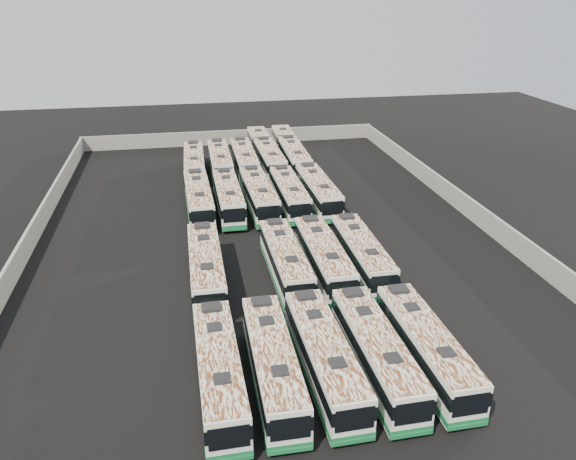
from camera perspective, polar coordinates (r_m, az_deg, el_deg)
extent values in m
plane|color=black|center=(55.63, -2.19, -0.91)|extent=(140.00, 140.00, 0.00)
cube|color=gray|center=(89.39, -5.79, 9.37)|extent=(45.20, 0.30, 2.20)
cube|color=gray|center=(62.20, 18.55, 1.67)|extent=(0.30, 73.20, 2.20)
cube|color=gray|center=(56.70, -25.09, -1.58)|extent=(0.30, 73.20, 2.20)
cube|color=white|center=(35.33, -7.02, -14.03)|extent=(2.60, 11.80, 2.70)
cube|color=#176F3B|center=(35.94, -6.94, -15.28)|extent=(2.65, 11.85, 0.41)
cube|color=black|center=(35.06, -7.06, -13.46)|extent=(2.66, 11.86, 0.90)
cube|color=black|center=(30.65, -6.02, -20.27)|extent=(2.16, 0.09, 1.42)
cube|color=#176F3B|center=(31.71, -5.89, -22.21)|extent=(2.45, 0.13, 0.27)
cube|color=silver|center=(34.50, -7.14, -12.23)|extent=(2.55, 11.56, 0.07)
cube|color=black|center=(32.38, -6.74, -14.75)|extent=(0.94, 0.94, 0.14)
cube|color=black|center=(36.58, -7.50, -9.75)|extent=(0.94, 0.94, 0.14)
cube|color=black|center=(38.54, -7.79, -7.78)|extent=(1.29, 1.10, 0.26)
cylinder|color=black|center=(33.22, -8.22, -19.78)|extent=(0.29, 0.98, 0.98)
cylinder|color=black|center=(33.31, -4.40, -19.42)|extent=(0.29, 0.98, 0.98)
cylinder|color=black|center=(39.04, -9.00, -12.21)|extent=(0.29, 0.98, 0.98)
cylinder|color=black|center=(39.12, -5.87, -11.93)|extent=(0.29, 0.98, 0.98)
cube|color=white|center=(35.63, -1.55, -13.45)|extent=(2.55, 11.84, 2.71)
cube|color=#176F3B|center=(36.24, -1.53, -14.69)|extent=(2.60, 11.89, 0.41)
cube|color=black|center=(35.36, -1.56, -12.87)|extent=(2.61, 11.90, 0.91)
cube|color=black|center=(30.95, 0.25, -19.54)|extent=(2.17, 0.08, 1.43)
cube|color=#176F3B|center=(32.01, 0.25, -21.50)|extent=(2.46, 0.12, 0.28)
cube|color=silver|center=(34.81, -1.58, -11.64)|extent=(2.50, 11.60, 0.07)
cube|color=black|center=(32.69, -0.85, -14.10)|extent=(0.94, 0.94, 0.14)
cube|color=black|center=(36.88, -2.21, -9.20)|extent=(0.94, 0.94, 0.14)
cube|color=black|center=(38.84, -2.72, -7.26)|extent=(1.29, 1.09, 0.26)
cylinder|color=black|center=(33.43, -2.35, -19.16)|extent=(0.28, 0.99, 0.99)
cylinder|color=black|center=(33.69, 1.40, -18.73)|extent=(0.28, 0.99, 0.99)
cylinder|color=black|center=(39.26, -3.96, -11.70)|extent=(0.28, 0.99, 0.99)
cylinder|color=black|center=(39.49, -0.86, -11.40)|extent=(0.28, 0.99, 0.99)
cube|color=white|center=(36.23, 3.72, -12.73)|extent=(2.77, 12.05, 2.75)
cube|color=#176F3B|center=(36.83, 3.68, -13.99)|extent=(2.82, 12.10, 0.42)
cube|color=black|center=(35.96, 3.74, -12.15)|extent=(2.84, 12.11, 0.92)
cube|color=black|center=(31.61, 6.80, -18.57)|extent=(2.20, 0.11, 1.45)
cube|color=#176F3B|center=(32.65, 6.67, -20.55)|extent=(2.50, 0.16, 0.28)
cube|color=silver|center=(35.41, 3.78, -10.91)|extent=(2.72, 11.81, 0.07)
cube|color=black|center=(33.31, 5.03, -13.28)|extent=(0.97, 0.97, 0.14)
cube|color=black|center=(37.47, 2.69, -8.54)|extent=(0.97, 0.97, 0.14)
cube|color=black|center=(39.42, 1.81, -6.66)|extent=(1.32, 1.13, 0.26)
cylinder|color=black|center=(33.92, 3.65, -18.41)|extent=(0.30, 1.01, 1.00)
cylinder|color=black|center=(34.44, 7.25, -17.80)|extent=(0.30, 1.01, 1.00)
cylinder|color=black|center=(39.74, 0.65, -11.14)|extent=(0.30, 1.01, 1.00)
cylinder|color=black|center=(40.18, 3.68, -10.75)|extent=(0.30, 1.01, 1.00)
cube|color=white|center=(36.97, 8.93, -12.18)|extent=(2.65, 11.94, 2.73)
cube|color=#176F3B|center=(37.56, 8.83, -13.42)|extent=(2.70, 11.99, 0.42)
cube|color=black|center=(36.71, 8.97, -11.61)|extent=(2.71, 12.00, 0.91)
cube|color=black|center=(32.51, 12.69, -17.68)|extent=(2.18, 0.09, 1.44)
cube|color=#176F3B|center=(33.52, 12.45, -19.63)|extent=(2.48, 0.14, 0.28)
cube|color=silver|center=(36.17, 9.07, -10.40)|extent=(2.60, 11.70, 0.07)
cube|color=black|center=(34.15, 10.61, -12.64)|extent=(0.96, 0.96, 0.14)
cube|color=black|center=(38.17, 7.73, -8.13)|extent=(0.96, 0.96, 0.14)
cube|color=black|center=(40.07, 6.64, -6.32)|extent=(1.31, 1.11, 0.26)
cylinder|color=black|center=(34.65, 9.29, -17.66)|extent=(0.29, 1.00, 0.99)
cylinder|color=black|center=(35.34, 12.67, -17.01)|extent=(0.29, 1.00, 0.99)
cylinder|color=black|center=(40.30, 5.51, -10.71)|extent=(0.29, 1.00, 0.99)
cylinder|color=black|center=(40.89, 8.41, -10.31)|extent=(0.29, 1.00, 0.99)
cube|color=white|center=(38.09, 13.82, -11.48)|extent=(2.60, 11.79, 2.70)
cube|color=#176F3B|center=(38.66, 13.67, -12.68)|extent=(2.65, 11.84, 0.41)
cube|color=black|center=(37.84, 13.88, -10.93)|extent=(2.66, 11.85, 0.90)
cube|color=black|center=(33.84, 18.12, -16.54)|extent=(2.16, 0.09, 1.42)
cube|color=#176F3B|center=(34.80, 17.79, -18.43)|extent=(2.45, 0.13, 0.27)
cube|color=silver|center=(37.33, 14.02, -9.76)|extent=(2.55, 11.55, 0.07)
cube|color=black|center=(35.39, 15.79, -11.84)|extent=(0.94, 0.94, 0.14)
cube|color=black|center=(39.23, 12.47, -7.63)|extent=(0.94, 0.94, 0.14)
cube|color=black|center=(41.05, 11.20, -5.92)|extent=(1.29, 1.09, 0.25)
cylinder|color=black|center=(35.78, 14.59, -16.66)|extent=(0.29, 0.98, 0.98)
cylinder|color=black|center=(36.63, 17.67, -15.99)|extent=(0.29, 0.98, 0.98)
cylinder|color=black|center=(41.19, 10.14, -10.17)|extent=(0.29, 0.98, 0.98)
cylinder|color=black|center=(41.94, 12.85, -9.75)|extent=(0.29, 0.98, 0.98)
cube|color=white|center=(46.73, -8.33, -3.83)|extent=(2.60, 12.32, 2.82)
cube|color=#176F3B|center=(47.21, -8.25, -4.94)|extent=(2.65, 12.37, 0.43)
cube|color=black|center=(46.51, -8.36, -3.33)|extent=(2.66, 12.38, 0.94)
cube|color=black|center=(41.17, -7.90, -7.36)|extent=(2.26, 0.07, 1.49)
cube|color=#176F3B|center=(42.00, -7.78, -9.20)|extent=(2.57, 0.11, 0.29)
cube|color=silver|center=(46.08, -8.43, -2.25)|extent=(2.54, 12.08, 0.07)
cube|color=black|center=(43.61, -8.26, -3.67)|extent=(0.98, 0.98, 0.14)
cube|color=black|center=(48.49, -8.60, -0.75)|extent=(0.98, 0.98, 0.14)
cube|color=black|center=(50.72, -8.74, 0.44)|extent=(1.34, 1.13, 0.27)
cylinder|color=black|center=(43.90, -9.40, -7.76)|extent=(0.29, 1.03, 1.03)
cylinder|color=black|center=(43.94, -6.52, -7.53)|extent=(0.29, 1.03, 1.03)
cylinder|color=black|center=(50.80, -9.71, -3.15)|extent=(0.29, 1.03, 1.03)
cylinder|color=black|center=(50.84, -7.24, -2.96)|extent=(0.29, 1.03, 1.03)
cube|color=white|center=(47.48, -0.26, -3.17)|extent=(2.60, 11.90, 2.72)
cube|color=#176F3B|center=(47.94, -0.26, -4.23)|extent=(2.65, 11.95, 0.42)
cube|color=black|center=(47.28, -0.26, -2.69)|extent=(2.66, 11.96, 0.91)
cube|color=black|center=(42.21, 1.31, -6.39)|extent=(2.18, 0.08, 1.43)
cube|color=#176F3B|center=(42.99, 1.29, -8.13)|extent=(2.47, 0.13, 0.28)
cube|color=silver|center=(46.87, -0.26, -1.66)|extent=(2.55, 11.66, 0.07)
cube|color=black|center=(44.53, 0.39, -2.96)|extent=(0.95, 0.95, 0.14)
cube|color=black|center=(49.15, -0.85, -0.27)|extent=(0.95, 0.95, 0.14)
cube|color=black|center=(51.28, -1.34, 0.84)|extent=(1.30, 1.10, 0.26)
cylinder|color=black|center=(44.62, -0.65, -6.86)|extent=(0.29, 0.99, 0.99)
cylinder|color=black|center=(45.01, 2.02, -6.58)|extent=(0.29, 0.99, 0.99)
cylinder|color=black|center=(51.21, -2.24, -2.59)|extent=(0.29, 0.99, 0.99)
cylinder|color=black|center=(51.54, 0.08, -2.39)|extent=(0.29, 0.99, 0.99)
cube|color=white|center=(48.02, 3.63, -2.86)|extent=(2.54, 12.09, 2.77)
cube|color=#176F3B|center=(48.49, 3.60, -3.92)|extent=(2.59, 12.14, 0.42)
cube|color=black|center=(47.82, 3.65, -2.37)|extent=(2.60, 12.15, 0.93)
cube|color=black|center=(42.74, 5.65, -6.05)|extent=(2.22, 0.06, 1.46)
cube|color=#176F3B|center=(43.52, 5.56, -7.80)|extent=(2.52, 0.10, 0.28)
cube|color=silver|center=(47.41, 3.68, -1.33)|extent=(2.49, 11.84, 0.07)
cube|color=black|center=(45.06, 4.51, -2.62)|extent=(0.96, 0.96, 0.14)
cube|color=black|center=(49.71, 2.93, 0.06)|extent=(0.96, 0.96, 0.14)
cube|color=black|center=(51.85, 2.30, 1.17)|extent=(1.31, 1.11, 0.26)
cylinder|color=black|center=(45.09, 3.47, -6.54)|extent=(0.28, 1.01, 1.01)
cylinder|color=black|center=(45.61, 6.11, -6.26)|extent=(0.28, 1.01, 1.01)
cylinder|color=black|center=(51.71, 1.39, -2.29)|extent=(0.28, 1.01, 1.01)
cylinder|color=black|center=(52.17, 3.71, -2.09)|extent=(0.28, 1.01, 1.01)
cube|color=white|center=(49.13, 7.49, -2.44)|extent=(2.57, 11.78, 2.69)
cube|color=#176F3B|center=(49.57, 7.43, -3.46)|extent=(2.62, 11.83, 0.41)
cube|color=black|center=(48.94, 7.52, -1.97)|extent=(2.63, 11.84, 0.90)
cube|color=black|center=(44.06, 9.77, -5.40)|extent=(2.16, 0.08, 1.42)
cube|color=#176F3B|center=(44.80, 9.63, -7.08)|extent=(2.45, 0.12, 0.27)
cube|color=silver|center=(48.54, 7.58, -0.98)|extent=(2.52, 11.54, 0.07)
cube|color=black|center=(46.29, 8.52, -2.20)|extent=(0.94, 0.94, 0.14)
cube|color=black|center=(50.75, 6.72, 0.32)|extent=(0.94, 0.94, 0.14)
cube|color=black|center=(52.80, 6.01, 1.37)|extent=(1.28, 1.09, 0.25)
cylinder|color=black|center=(46.24, 7.54, -5.91)|extent=(0.28, 0.98, 0.98)
cylinder|color=black|center=(46.87, 9.99, -5.65)|extent=(0.28, 0.98, 0.98)
cylinder|color=black|center=(52.61, 5.13, -1.92)|extent=(0.28, 0.98, 0.98)
cylinder|color=black|center=(53.16, 7.31, -1.74)|extent=(0.28, 0.98, 0.98)
cube|color=white|center=(61.67, -9.06, 3.11)|extent=(2.82, 12.26, 2.80)
cube|color=#176F3B|center=(62.03, -9.00, 2.23)|extent=(2.87, 12.31, 0.43)
cube|color=black|center=(61.51, -9.09, 3.52)|extent=(2.88, 12.32, 0.94)
cube|color=black|center=(55.85, -8.67, 1.26)|extent=(2.24, 0.11, 1.47)
cube|color=#176F3B|center=(56.46, -8.58, -0.20)|extent=(2.54, 0.16, 0.28)
cube|color=silver|center=(61.19, -9.15, 4.36)|extent=(2.76, 12.01, 0.07)
cube|color=black|center=(58.62, -8.98, 3.61)|extent=(0.99, 0.99, 0.14)
cube|color=black|center=(63.69, -9.31, 5.23)|extent=(0.99, 0.99, 0.14)
cube|color=black|center=(66.00, -9.44, 5.93)|extent=(1.35, 1.15, 0.26)
cylinder|color=black|center=(58.47, -9.80, 0.56)|extent=(0.31, 1.02, 1.02)
cylinder|color=black|center=(58.56, -7.67, 0.74)|extent=(0.31, 1.02, 1.02)
cylinder|color=black|center=(65.73, -10.16, 3.19)|extent=(0.31, 1.02, 1.02)
cylinder|color=black|center=(65.81, -8.27, 3.35)|extent=(0.31, 1.02, 1.02)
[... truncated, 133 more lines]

